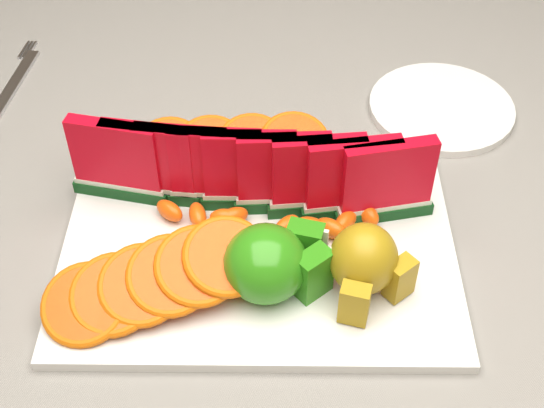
# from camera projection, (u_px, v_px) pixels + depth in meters

# --- Properties ---
(table) EXTENTS (1.40, 0.90, 0.75)m
(table) POSITION_uv_depth(u_px,v_px,m) (228.00, 310.00, 0.86)
(table) COLOR #49281A
(table) RESTS_ON ground
(tablecloth) EXTENTS (1.53, 1.03, 0.20)m
(tablecloth) POSITION_uv_depth(u_px,v_px,m) (226.00, 275.00, 0.81)
(tablecloth) COLOR slate
(tablecloth) RESTS_ON table
(platter) EXTENTS (0.40, 0.30, 0.01)m
(platter) POSITION_uv_depth(u_px,v_px,m) (259.00, 244.00, 0.78)
(platter) COLOR silver
(platter) RESTS_ON tablecloth
(apple_cluster) EXTENTS (0.11, 0.10, 0.07)m
(apple_cluster) POSITION_uv_depth(u_px,v_px,m) (273.00, 263.00, 0.71)
(apple_cluster) COLOR #23891B
(apple_cluster) RESTS_ON platter
(pear_cluster) EXTENTS (0.09, 0.09, 0.07)m
(pear_cluster) POSITION_uv_depth(u_px,v_px,m) (365.00, 263.00, 0.71)
(pear_cluster) COLOR olive
(pear_cluster) RESTS_ON platter
(side_plate) EXTENTS (0.21, 0.21, 0.01)m
(side_plate) POSITION_uv_depth(u_px,v_px,m) (441.00, 108.00, 0.94)
(side_plate) COLOR silver
(side_plate) RESTS_ON tablecloth
(fork) EXTENTS (0.04, 0.20, 0.00)m
(fork) POSITION_uv_depth(u_px,v_px,m) (13.00, 85.00, 0.98)
(fork) COLOR silver
(fork) RESTS_ON tablecloth
(watermelon_row) EXTENTS (0.39, 0.07, 0.10)m
(watermelon_row) POSITION_uv_depth(u_px,v_px,m) (250.00, 173.00, 0.78)
(watermelon_row) COLOR #0B4014
(watermelon_row) RESTS_ON platter
(orange_fan_front) EXTENTS (0.23, 0.14, 0.06)m
(orange_fan_front) POSITION_uv_depth(u_px,v_px,m) (156.00, 280.00, 0.71)
(orange_fan_front) COLOR red
(orange_fan_front) RESTS_ON platter
(orange_fan_back) EXTENTS (0.23, 0.10, 0.04)m
(orange_fan_back) POSITION_uv_depth(u_px,v_px,m) (231.00, 143.00, 0.86)
(orange_fan_back) COLOR red
(orange_fan_back) RESTS_ON platter
(tangerine_segments) EXTENTS (0.24, 0.06, 0.02)m
(tangerine_segments) POSITION_uv_depth(u_px,v_px,m) (273.00, 221.00, 0.78)
(tangerine_segments) COLOR #FC4C0B
(tangerine_segments) RESTS_ON platter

